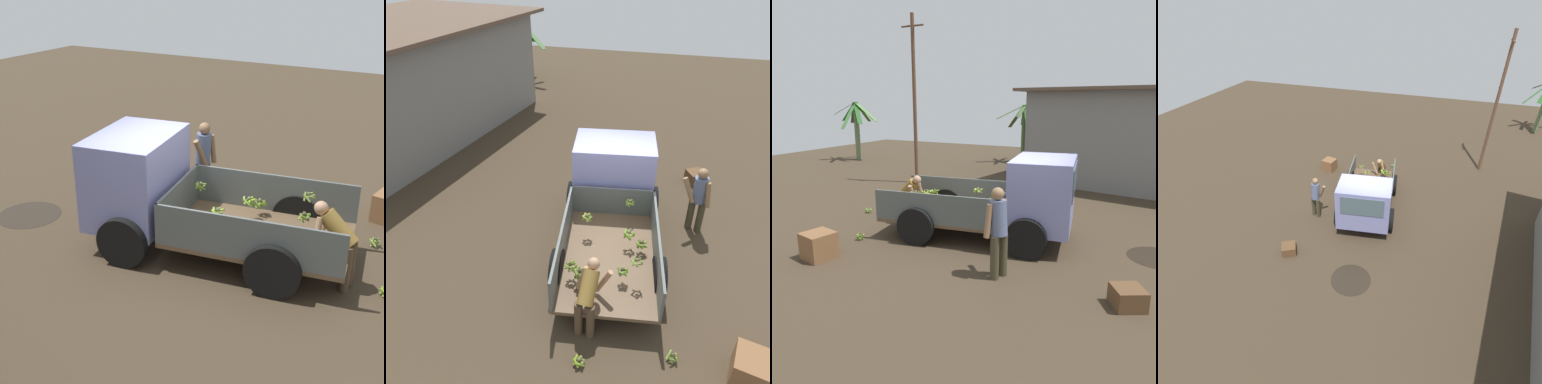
{
  "view_description": "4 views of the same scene",
  "coord_description": "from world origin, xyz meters",
  "views": [
    {
      "loc": [
        -4.39,
        7.36,
        4.78
      ],
      "look_at": [
        -0.31,
        0.02,
        1.11
      ],
      "focal_mm": 50.0,
      "sensor_mm": 36.0,
      "label": 1
    },
    {
      "loc": [
        -7.12,
        -1.05,
        5.91
      ],
      "look_at": [
        -0.9,
        0.59,
        1.58
      ],
      "focal_mm": 35.0,
      "sensor_mm": 36.0,
      "label": 2
    },
    {
      "loc": [
        2.92,
        -8.06,
        3.25
      ],
      "look_at": [
        -0.75,
        -0.87,
        1.29
      ],
      "focal_mm": 35.0,
      "sensor_mm": 36.0,
      "label": 3
    },
    {
      "loc": [
        9.31,
        2.41,
        7.63
      ],
      "look_at": [
        -0.18,
        -0.74,
        0.95
      ],
      "focal_mm": 28.0,
      "sensor_mm": 36.0,
      "label": 4
    }
  ],
  "objects": [
    {
      "name": "mud_patch_0",
      "position": [
        3.25,
        0.42,
        0.0
      ],
      "size": [
        1.28,
        1.28,
        0.01
      ],
      "primitive_type": "cylinder",
      "color": "#2B231A",
      "rests_on": "ground"
    },
    {
      "name": "banana_bunch_on_ground_1",
      "position": [
        -3.17,
        -1.65,
        0.1
      ],
      "size": [
        0.21,
        0.21,
        0.18
      ],
      "color": "#413B2A",
      "rests_on": "ground"
    },
    {
      "name": "person_worker_loading",
      "position": [
        -2.83,
        -0.1,
        0.8
      ],
      "size": [
        0.74,
        0.68,
        1.37
      ],
      "rotation": [
        0.0,
        0.0,
        -0.06
      ],
      "color": "#4B3928",
      "rests_on": "ground"
    },
    {
      "name": "cargo_truck",
      "position": [
        0.28,
        0.05,
        1.05
      ],
      "size": [
        4.68,
        2.7,
        2.02
      ],
      "rotation": [
        0.0,
        0.0,
        0.15
      ],
      "color": "brown",
      "rests_on": "ground"
    },
    {
      "name": "person_foreground_visitor",
      "position": [
        0.5,
        -1.94,
        0.96
      ],
      "size": [
        0.45,
        0.72,
        1.74
      ],
      "rotation": [
        0.0,
        0.0,
        2.79
      ],
      "color": "#3E3826",
      "rests_on": "ground"
    },
    {
      "name": "wooden_crate_1",
      "position": [
        2.79,
        -2.0,
        0.17
      ],
      "size": [
        0.65,
        0.65,
        0.34
      ],
      "primitive_type": "cube",
      "rotation": [
        0.0,
        0.0,
        0.49
      ],
      "color": "brown",
      "rests_on": "ground"
    },
    {
      "name": "ground",
      "position": [
        0.0,
        0.0,
        0.0
      ],
      "size": [
        36.0,
        36.0,
        0.0
      ],
      "primitive_type": "plane",
      "color": "#3F3223"
    }
  ]
}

